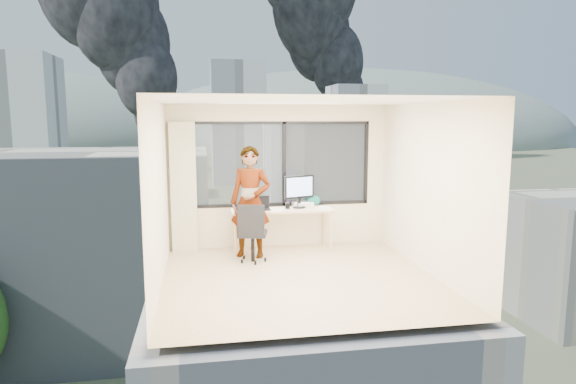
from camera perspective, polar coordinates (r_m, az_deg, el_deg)
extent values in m
cube|color=#D3C189|center=(7.56, 1.33, -9.76)|extent=(4.00, 4.00, 0.01)
cube|color=white|center=(7.19, 1.40, 10.34)|extent=(4.00, 4.00, 0.01)
cube|color=#FAE4C1|center=(5.34, 5.57, -3.06)|extent=(4.00, 0.01, 2.60)
cube|color=#FAE4C1|center=(7.15, -14.57, -0.37)|extent=(0.01, 4.00, 2.60)
cube|color=#FAE4C1|center=(7.90, 15.74, 0.40)|extent=(0.01, 4.00, 2.60)
cube|color=beige|center=(9.01, -11.82, 0.53)|extent=(0.45, 0.14, 2.30)
cube|color=beige|center=(9.04, -0.72, -4.26)|extent=(1.80, 0.60, 0.75)
imported|color=#2D2D33|center=(8.51, -4.30, -1.14)|extent=(0.81, 0.66, 1.90)
cube|color=white|center=(9.23, 1.69, -1.37)|extent=(0.39, 0.35, 0.08)
cube|color=black|center=(8.77, -5.33, -2.15)|extent=(0.12, 0.07, 0.01)
cylinder|color=black|center=(8.96, -0.05, -1.58)|extent=(0.11, 0.11, 0.10)
ellipsoid|color=#0D5245|center=(9.28, 2.92, -0.94)|extent=(0.27, 0.15, 0.20)
cube|color=#515B3D|center=(128.10, -9.22, 0.99)|extent=(400.00, 400.00, 0.04)
cube|color=#F2EACB|center=(38.95, -20.97, -6.04)|extent=(16.00, 12.00, 14.00)
cube|color=silver|center=(47.73, 6.55, -1.71)|extent=(14.00, 13.00, 16.00)
cube|color=silver|center=(107.46, -28.32, 6.18)|extent=(14.00, 14.00, 28.00)
cube|color=silver|center=(127.40, -5.75, 7.78)|extent=(13.00, 13.00, 30.00)
cube|color=silver|center=(154.23, 7.64, 7.11)|extent=(15.00, 15.00, 26.00)
ellipsoid|color=slate|center=(348.27, -29.93, 4.62)|extent=(288.00, 216.00, 90.00)
ellipsoid|color=slate|center=(342.79, 7.32, 5.63)|extent=(300.00, 220.00, 96.00)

